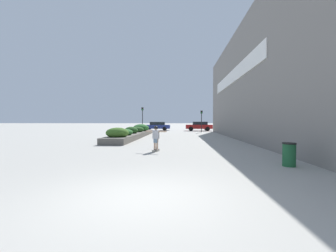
# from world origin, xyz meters

# --- Properties ---
(ground_plane) EXTENTS (300.00, 300.00, 0.00)m
(ground_plane) POSITION_xyz_m (0.00, 0.00, 0.00)
(ground_plane) COLOR #A3A099
(building_wall_right) EXTENTS (0.67, 33.14, 9.90)m
(building_wall_right) POSITION_xyz_m (6.23, 13.63, 4.95)
(building_wall_right) COLOR gray
(building_wall_right) RESTS_ON ground_plane
(planter_box) EXTENTS (1.91, 15.71, 1.29)m
(planter_box) POSITION_xyz_m (-3.82, 18.04, 0.47)
(planter_box) COLOR #605B54
(planter_box) RESTS_ON ground_plane
(skateboard) EXTENTS (0.39, 0.72, 0.09)m
(skateboard) POSITION_xyz_m (-0.44, 7.42, 0.07)
(skateboard) COLOR black
(skateboard) RESTS_ON ground_plane
(skateboarder) EXTENTS (1.20, 0.43, 1.32)m
(skateboarder) POSITION_xyz_m (-0.44, 7.42, 0.88)
(skateboarder) COLOR tan
(skateboarder) RESTS_ON skateboard
(trash_bin) EXTENTS (0.48, 0.48, 0.87)m
(trash_bin) POSITION_xyz_m (4.90, 3.62, 0.44)
(trash_bin) COLOR #1E5B33
(trash_bin) RESTS_ON ground_plane
(car_leftmost) EXTENTS (4.69, 2.04, 1.49)m
(car_leftmost) POSITION_xyz_m (-3.22, 34.29, 0.79)
(car_leftmost) COLOR navy
(car_leftmost) RESTS_ON ground_plane
(car_center_left) EXTENTS (4.37, 1.97, 1.53)m
(car_center_left) POSITION_xyz_m (4.04, 33.02, 0.82)
(car_center_left) COLOR maroon
(car_center_left) RESTS_ON ground_plane
(traffic_light_left) EXTENTS (0.28, 0.30, 3.74)m
(traffic_light_left) POSITION_xyz_m (-4.88, 29.13, 2.53)
(traffic_light_left) COLOR black
(traffic_light_left) RESTS_ON ground_plane
(traffic_light_right) EXTENTS (0.28, 0.30, 3.21)m
(traffic_light_right) POSITION_xyz_m (4.01, 28.48, 2.21)
(traffic_light_right) COLOR black
(traffic_light_right) RESTS_ON ground_plane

